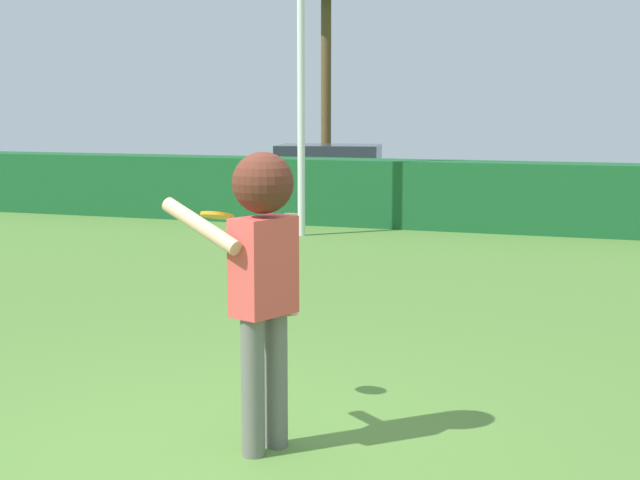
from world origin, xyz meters
TOP-DOWN VIEW (x-y plane):
  - ground_plane at (0.00, 0.00)m, footprint 60.00×60.00m
  - person at (0.19, 0.14)m, footprint 0.83×0.53m
  - frisbee at (-0.38, 0.71)m, footprint 0.23×0.22m
  - hedge_row at (0.00, 10.73)m, footprint 25.18×0.90m
  - parked_car_white at (-4.23, 14.36)m, footprint 4.45×2.50m

SIDE VIEW (x-z plane):
  - ground_plane at x=0.00m, z-range 0.00..0.00m
  - hedge_row at x=0.00m, z-range 0.00..1.16m
  - parked_car_white at x=-4.23m, z-range 0.06..1.31m
  - person at x=0.19m, z-range 0.27..2.07m
  - frisbee at x=-0.38m, z-range 1.30..1.38m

